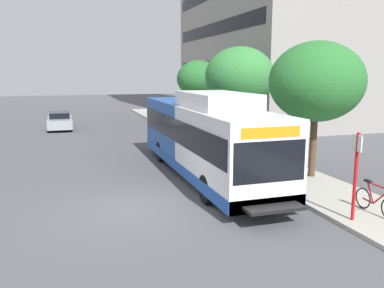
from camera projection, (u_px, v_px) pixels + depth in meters
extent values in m
plane|color=#4C4C51|center=(107.00, 159.00, 20.50)|extent=(120.00, 120.00, 0.00)
cube|color=#A8A399|center=(247.00, 157.00, 20.72)|extent=(3.00, 56.00, 0.14)
cube|color=white|center=(230.00, 149.00, 14.34)|extent=(2.54, 5.80, 2.73)
cube|color=#19479E|center=(184.00, 128.00, 19.77)|extent=(2.54, 5.80, 2.73)
cube|color=#19479E|center=(203.00, 163.00, 17.26)|extent=(2.57, 11.60, 0.44)
cube|color=black|center=(204.00, 129.00, 16.99)|extent=(2.58, 11.25, 0.96)
cube|color=black|center=(269.00, 162.00, 11.63)|extent=(2.34, 0.10, 1.24)
cube|color=orange|center=(271.00, 132.00, 11.47)|extent=(1.91, 0.08, 0.32)
cube|color=white|center=(216.00, 100.00, 15.40)|extent=(2.16, 4.06, 0.60)
cube|color=black|center=(274.00, 208.00, 11.50)|extent=(1.78, 0.60, 0.10)
cylinder|color=black|center=(207.00, 189.00, 13.56)|extent=(0.30, 1.00, 1.00)
cylinder|color=black|center=(267.00, 184.00, 14.24)|extent=(0.30, 1.00, 1.00)
cylinder|color=black|center=(161.00, 152.00, 19.91)|extent=(0.30, 1.00, 1.00)
cylinder|color=black|center=(203.00, 149.00, 20.60)|extent=(0.30, 1.00, 1.00)
cylinder|color=red|center=(355.00, 177.00, 11.50)|extent=(0.10, 0.10, 2.60)
cube|color=white|center=(357.00, 143.00, 11.32)|extent=(0.04, 0.36, 0.48)
torus|color=black|center=(363.00, 198.00, 12.69)|extent=(0.04, 0.66, 0.66)
cylinder|color=#B2191E|center=(381.00, 197.00, 11.94)|extent=(0.05, 0.64, 0.64)
cylinder|color=#B2191E|center=(370.00, 193.00, 12.36)|extent=(0.05, 0.34, 0.62)
cylinder|color=#B2191E|center=(378.00, 186.00, 12.03)|extent=(0.05, 0.90, 0.05)
cylinder|color=#B2191E|center=(368.00, 201.00, 12.48)|extent=(0.05, 0.45, 0.08)
cube|color=black|center=(368.00, 181.00, 12.44)|extent=(0.12, 0.24, 0.06)
cylinder|color=#4C3823|center=(313.00, 147.00, 16.47)|extent=(0.28, 0.28, 2.48)
ellipsoid|color=#286B2D|center=(316.00, 82.00, 15.99)|extent=(3.79, 3.79, 3.23)
cylinder|color=#4C3823|center=(239.00, 123.00, 24.36)|extent=(0.28, 0.28, 2.47)
ellipsoid|color=#337A38|center=(240.00, 76.00, 23.86)|extent=(4.15, 4.15, 3.53)
cylinder|color=#4C3823|center=(198.00, 111.00, 31.55)|extent=(0.28, 0.28, 2.49)
ellipsoid|color=#286B2D|center=(198.00, 79.00, 31.10)|extent=(3.38, 3.38, 2.87)
cube|color=#93999E|center=(60.00, 122.00, 31.26)|extent=(1.80, 4.50, 0.70)
cube|color=black|center=(60.00, 116.00, 31.27)|extent=(1.48, 2.34, 0.56)
cylinder|color=black|center=(49.00, 128.00, 29.80)|extent=(0.20, 0.64, 0.64)
cylinder|color=black|center=(71.00, 127.00, 30.28)|extent=(0.20, 0.64, 0.64)
cylinder|color=black|center=(50.00, 123.00, 32.33)|extent=(0.20, 0.64, 0.64)
cylinder|color=black|center=(70.00, 123.00, 32.81)|extent=(0.20, 0.64, 0.64)
cube|color=black|center=(264.00, 102.00, 37.47)|extent=(10.32, 18.96, 1.10)
cube|color=black|center=(265.00, 67.00, 36.89)|extent=(10.32, 18.96, 1.10)
cube|color=black|center=(266.00, 31.00, 36.32)|extent=(10.32, 18.96, 1.10)
cylinder|color=#B7B7BC|center=(228.00, 83.00, 55.22)|extent=(1.10, 1.10, 5.75)
cylinder|color=#B7B7BC|center=(229.00, 41.00, 54.20)|extent=(0.91, 0.91, 5.75)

